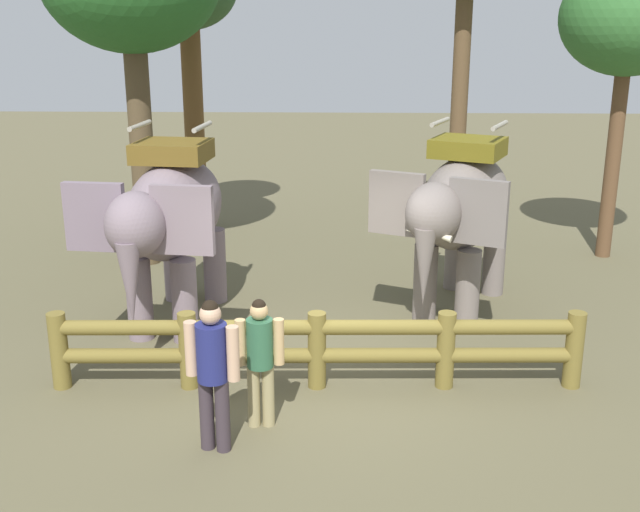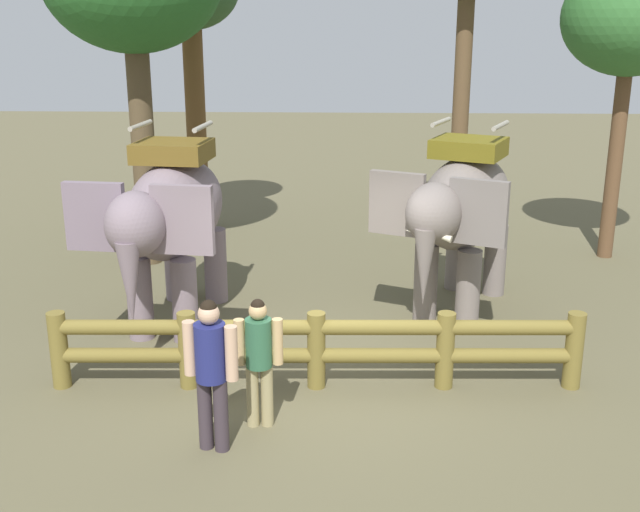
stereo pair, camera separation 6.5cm
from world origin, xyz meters
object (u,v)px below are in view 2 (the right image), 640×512
(log_fence, at_px, (316,345))
(tree_far_right, at_px, (631,21))
(elephant_center, at_px, (461,209))
(tourist_woman_in_black, at_px, (259,354))
(elephant_near_left, at_px, (171,216))
(tourist_man_in_blue, at_px, (211,365))
(tree_deep_back, at_px, (190,1))

(log_fence, height_order, tree_far_right, tree_far_right)
(elephant_center, height_order, tourist_woman_in_black, elephant_center)
(log_fence, xyz_separation_m, elephant_near_left, (-2.33, 2.16, 1.18))
(elephant_near_left, distance_m, tourist_man_in_blue, 4.02)
(tree_deep_back, bearing_deg, tree_far_right, -12.15)
(tree_far_right, bearing_deg, tree_deep_back, 167.85)
(tourist_woman_in_black, relative_size, tree_far_right, 0.28)
(elephant_center, bearing_deg, tourist_man_in_blue, -126.61)
(elephant_near_left, distance_m, tree_deep_back, 6.68)
(tourist_man_in_blue, relative_size, tree_deep_back, 0.29)
(elephant_center, bearing_deg, elephant_near_left, -170.92)
(log_fence, relative_size, tourist_man_in_blue, 3.88)
(tourist_man_in_blue, bearing_deg, tree_far_right, 48.59)
(log_fence, bearing_deg, elephant_center, 52.31)
(elephant_near_left, xyz_separation_m, tree_far_right, (8.01, 3.93, 2.86))
(tourist_man_in_blue, height_order, tree_far_right, tree_far_right)
(elephant_center, relative_size, tree_far_right, 0.64)
(elephant_center, relative_size, tourist_woman_in_black, 2.28)
(tourist_woman_in_black, distance_m, tourist_man_in_blue, 0.74)
(tree_far_right, distance_m, tree_deep_back, 8.88)
(log_fence, relative_size, tree_deep_back, 1.13)
(tourist_man_in_blue, distance_m, tree_far_right, 10.87)
(log_fence, distance_m, tourist_woman_in_black, 1.27)
(tourist_man_in_blue, bearing_deg, tree_deep_back, 101.19)
(elephant_center, xyz_separation_m, tourist_man_in_blue, (-3.34, -4.49, -0.71))
(tourist_man_in_blue, xyz_separation_m, tree_far_right, (6.79, 7.69, 3.59))
(log_fence, bearing_deg, tourist_woman_in_black, -121.33)
(log_fence, xyz_separation_m, tree_deep_back, (-3.00, 7.96, 4.41))
(elephant_center, height_order, tree_far_right, tree_far_right)
(elephant_near_left, bearing_deg, tree_deep_back, 96.60)
(elephant_near_left, bearing_deg, elephant_center, 9.08)
(tourist_man_in_blue, bearing_deg, elephant_center, 53.39)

